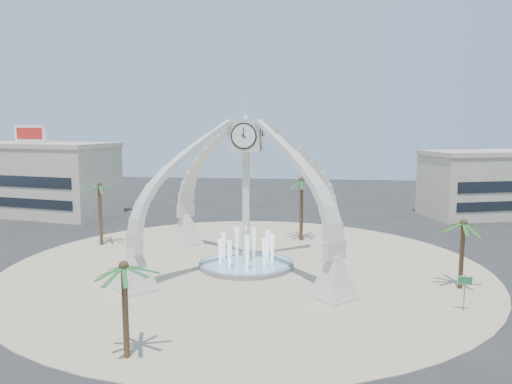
# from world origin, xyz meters

# --- Properties ---
(ground) EXTENTS (140.00, 140.00, 0.00)m
(ground) POSITION_xyz_m (0.00, 0.00, 0.00)
(ground) COLOR #282828
(ground) RESTS_ON ground
(plaza) EXTENTS (40.00, 40.00, 0.06)m
(plaza) POSITION_xyz_m (0.00, 0.00, 0.03)
(plaza) COLOR #C6B793
(plaza) RESTS_ON ground
(clock_tower) EXTENTS (17.94, 17.94, 16.30)m
(clock_tower) POSITION_xyz_m (-0.00, -0.00, 6.49)
(clock_tower) COLOR beige
(clock_tower) RESTS_ON ground
(fountain) EXTENTS (8.00, 8.00, 3.62)m
(fountain) POSITION_xyz_m (0.00, 0.00, 0.29)
(fountain) COLOR gray
(fountain) RESTS_ON ground
(building_nw) EXTENTS (23.75, 13.73, 11.90)m
(building_nw) POSITION_xyz_m (-32.00, 22.00, 4.83)
(building_nw) COLOR beige
(building_nw) RESTS_ON ground
(building_ne) EXTENTS (21.87, 14.17, 8.60)m
(building_ne) POSITION_xyz_m (30.00, 28.00, 4.31)
(building_ne) COLOR beige
(building_ne) RESTS_ON ground
(palm_east) EXTENTS (4.44, 4.44, 5.58)m
(palm_east) POSITION_xyz_m (16.33, -3.74, 4.86)
(palm_east) COLOR brown
(palm_east) RESTS_ON ground
(palm_west) EXTENTS (4.28, 4.28, 6.75)m
(palm_west) POSITION_xyz_m (-15.40, 5.87, 5.99)
(palm_west) COLOR brown
(palm_west) RESTS_ON ground
(palm_north) EXTENTS (4.70, 4.70, 7.10)m
(palm_north) POSITION_xyz_m (4.29, 10.27, 6.25)
(palm_north) COLOR brown
(palm_north) RESTS_ON ground
(palm_south) EXTENTS (4.18, 4.18, 5.51)m
(palm_south) POSITION_xyz_m (-3.79, -17.20, 4.82)
(palm_south) COLOR brown
(palm_south) RESTS_ON ground
(street_sign) EXTENTS (0.92, 0.12, 2.50)m
(street_sign) POSITION_xyz_m (15.26, -8.46, 1.78)
(street_sign) COLOR slate
(street_sign) RESTS_ON ground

